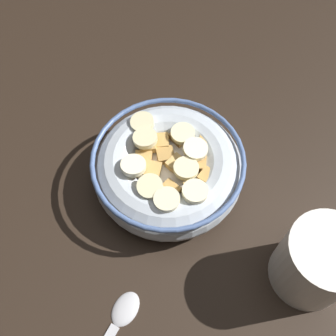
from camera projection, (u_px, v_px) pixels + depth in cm
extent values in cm
cube|color=black|center=(168.00, 184.00, 51.23)|extent=(132.60, 132.60, 2.00)
cylinder|color=#B2BCC6|center=(168.00, 179.00, 50.10)|extent=(9.94, 9.94, 0.60)
torus|color=#B2BCC6|center=(168.00, 169.00, 48.04)|extent=(18.06, 18.06, 5.37)
torus|color=#4C6699|center=(168.00, 159.00, 45.97)|extent=(18.12, 18.12, 0.60)
cylinder|color=white|center=(168.00, 165.00, 47.09)|extent=(14.84, 14.84, 0.40)
cube|color=#B78947|center=(169.00, 190.00, 44.50)|extent=(2.73, 2.73, 0.92)
cube|color=#B78947|center=(208.00, 177.00, 45.33)|extent=(2.87, 2.86, 1.09)
cube|color=#AD7F42|center=(162.00, 206.00, 43.49)|extent=(2.82, 2.85, 1.15)
cube|color=#AD7F42|center=(197.00, 162.00, 46.28)|extent=(2.71, 2.65, 1.18)
cube|color=#B78947|center=(119.00, 176.00, 45.42)|extent=(2.65, 2.64, 0.93)
cube|color=tan|center=(164.00, 140.00, 47.97)|extent=(2.49, 2.45, 1.04)
cube|color=#B78947|center=(180.00, 136.00, 48.32)|extent=(2.67, 2.66, 0.92)
cube|color=#AD7F42|center=(140.00, 130.00, 48.62)|extent=(2.32, 2.22, 1.18)
cube|color=tan|center=(177.00, 164.00, 46.25)|extent=(2.74, 2.75, 0.99)
cube|color=tan|center=(143.00, 159.00, 46.73)|extent=(2.60, 2.60, 0.90)
cube|color=tan|center=(152.00, 170.00, 45.86)|extent=(2.76, 2.75, 0.99)
cube|color=tan|center=(194.00, 190.00, 44.48)|extent=(2.20, 2.17, 0.97)
cube|color=#B78947|center=(165.00, 155.00, 47.01)|extent=(2.20, 2.22, 0.95)
cube|color=tan|center=(148.00, 145.00, 47.50)|extent=(2.48, 2.40, 1.18)
cube|color=#B78947|center=(208.00, 138.00, 47.97)|extent=(2.54, 2.54, 0.92)
cylinder|color=#F9EFC6|center=(134.00, 167.00, 44.74)|extent=(3.94, 3.94, 1.13)
cylinder|color=#F9EFC6|center=(195.00, 148.00, 45.95)|extent=(3.71, 3.70, 1.04)
cylinder|color=beige|center=(145.00, 138.00, 46.64)|extent=(3.81, 3.84, 0.92)
cylinder|color=beige|center=(142.00, 122.00, 48.15)|extent=(3.95, 3.92, 1.02)
cylinder|color=beige|center=(183.00, 133.00, 47.56)|extent=(3.39, 3.40, 0.74)
cylinder|color=#F4EABC|center=(167.00, 199.00, 42.85)|extent=(3.20, 3.19, 0.78)
cylinder|color=beige|center=(186.00, 168.00, 44.89)|extent=(3.05, 3.04, 0.83)
cylinder|color=beige|center=(150.00, 186.00, 43.67)|extent=(3.84, 3.86, 1.12)
cylinder|color=#F4EABC|center=(195.00, 191.00, 43.27)|extent=(3.24, 3.23, 0.82)
ellipsoid|color=#B7B7BC|center=(125.00, 308.00, 42.16)|extent=(4.63, 4.59, 0.80)
cylinder|color=white|center=(317.00, 262.00, 40.57)|extent=(8.08, 8.08, 8.82)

